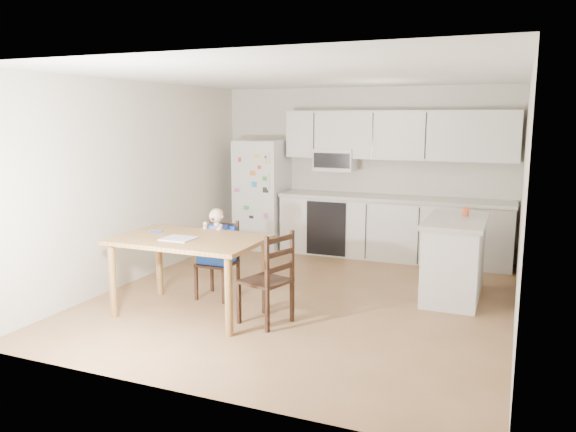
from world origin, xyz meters
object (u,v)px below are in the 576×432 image
(refrigerator, at_px, (262,194))
(chair_side, at_px, (273,273))
(red_cup, at_px, (466,212))
(dining_table, at_px, (189,248))
(kitchen_island, at_px, (454,258))
(chair_booster, at_px, (219,244))

(refrigerator, bearing_deg, chair_side, -63.26)
(red_cup, xyz_separation_m, dining_table, (-2.58, -1.87, -0.26))
(refrigerator, relative_size, dining_table, 1.11)
(refrigerator, xyz_separation_m, chair_side, (1.56, -3.09, -0.31))
(dining_table, distance_m, chair_side, 0.96)
(dining_table, xyz_separation_m, chair_side, (0.94, 0.02, -0.17))
(red_cup, distance_m, chair_side, 2.51)
(kitchen_island, distance_m, dining_table, 3.00)
(chair_side, bearing_deg, chair_booster, -105.35)
(chair_booster, bearing_deg, kitchen_island, 22.02)
(kitchen_island, distance_m, chair_booster, 2.71)
(refrigerator, relative_size, chair_side, 1.79)
(dining_table, bearing_deg, red_cup, 35.92)
(kitchen_island, height_order, chair_side, chair_side)
(dining_table, height_order, chair_booster, chair_booster)
(refrigerator, height_order, dining_table, refrigerator)
(refrigerator, height_order, red_cup, refrigerator)
(red_cup, bearing_deg, refrigerator, 158.81)
(red_cup, bearing_deg, kitchen_island, -108.19)
(chair_side, bearing_deg, red_cup, 155.14)
(kitchen_island, xyz_separation_m, dining_table, (-2.51, -1.63, 0.25))
(red_cup, bearing_deg, chair_booster, -154.04)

